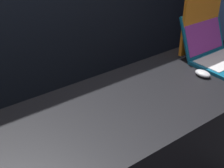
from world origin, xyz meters
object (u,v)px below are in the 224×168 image
Objects in this scene: promo_stand_back at (200,24)px; laptop_back at (216,51)px; mouse_back at (203,74)px; person_bystander at (222,26)px.

laptop_back is at bearing -90.00° from promo_stand_back.
promo_stand_back is at bearing 45.75° from mouse_back.
mouse_back is 0.24× the size of promo_stand_back.
promo_stand_back is 0.92m from person_bystander.
promo_stand_back is (0.00, 0.15, 0.14)m from laptop_back.
mouse_back is 0.06× the size of person_bystander.
laptop_back is at bearing 21.85° from mouse_back.
person_bystander is (0.80, 0.35, -0.28)m from promo_stand_back.
person_bystander is at bearing 29.90° from mouse_back.
laptop_back is 0.95m from person_bystander.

